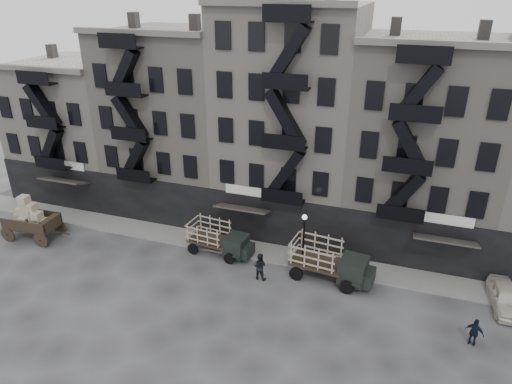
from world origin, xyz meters
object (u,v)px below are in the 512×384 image
(policeman, at_px, (474,332))
(wagon, at_px, (29,214))
(horse, at_px, (29,208))
(pedestrian_mid, at_px, (260,266))
(stake_truck_west, at_px, (219,237))
(stake_truck_east, at_px, (330,259))
(car_east, at_px, (506,297))

(policeman, bearing_deg, wagon, 18.48)
(horse, relative_size, pedestrian_mid, 1.03)
(horse, height_order, wagon, wagon)
(stake_truck_west, bearing_deg, horse, -174.07)
(wagon, distance_m, stake_truck_east, 23.18)
(stake_truck_east, xyz_separation_m, pedestrian_mid, (-4.43, -1.47, -0.61))
(stake_truck_east, bearing_deg, stake_truck_west, -177.58)
(stake_truck_east, relative_size, pedestrian_mid, 2.92)
(car_east, bearing_deg, stake_truck_east, 178.02)
(wagon, height_order, stake_truck_east, wagon)
(wagon, distance_m, car_east, 34.11)
(car_east, height_order, pedestrian_mid, pedestrian_mid)
(stake_truck_east, distance_m, car_east, 10.95)
(car_east, bearing_deg, policeman, -122.60)
(horse, distance_m, policeman, 34.87)
(stake_truck_west, relative_size, car_east, 1.21)
(stake_truck_west, xyz_separation_m, pedestrian_mid, (3.86, -2.06, -0.42))
(pedestrian_mid, bearing_deg, horse, -3.55)
(horse, bearing_deg, wagon, -116.95)
(stake_truck_west, bearing_deg, stake_truck_east, 1.92)
(pedestrian_mid, bearing_deg, stake_truck_east, -159.63)
(stake_truck_east, bearing_deg, policeman, -15.64)
(wagon, bearing_deg, car_east, 1.76)
(horse, height_order, car_east, horse)
(stake_truck_west, height_order, car_east, stake_truck_west)
(stake_truck_west, bearing_deg, policeman, -7.69)
(wagon, height_order, policeman, wagon)
(wagon, xyz_separation_m, car_east, (33.98, 2.59, -1.34))
(horse, distance_m, pedestrian_mid, 21.55)
(stake_truck_west, xyz_separation_m, stake_truck_east, (8.29, -0.59, 0.19))
(stake_truck_west, bearing_deg, wagon, -164.13)
(horse, bearing_deg, stake_truck_east, -75.37)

